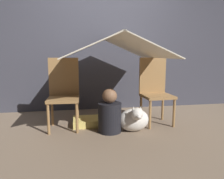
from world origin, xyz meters
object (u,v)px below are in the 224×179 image
person_front (110,114)px  dog (134,119)px  chair_right (155,89)px  chair_left (64,91)px

person_front → dog: (0.32, -0.04, -0.07)m
chair_right → dog: bearing=-143.6°
chair_right → dog: size_ratio=2.38×
chair_left → chair_right: 1.32m
chair_right → person_front: size_ratio=1.67×
person_front → chair_left: bearing=153.8°
chair_left → person_front: bearing=-24.0°
person_front → dog: person_front is taller
chair_left → person_front: (0.59, -0.29, -0.27)m
person_front → dog: 0.33m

